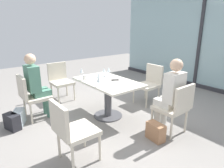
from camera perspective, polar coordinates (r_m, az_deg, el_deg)
ground_plane at (r=4.06m, az=-1.12°, el=-9.07°), size 12.00×12.00×0.00m
window_wall_backdrop at (r=6.15m, az=23.69°, el=10.32°), size 5.59×0.10×2.70m
dining_table_main at (r=3.85m, az=-1.17°, el=-1.83°), size 1.32×0.81×0.73m
chair_front_left at (r=4.05m, az=-21.92°, el=-2.80°), size 0.46×0.50×0.87m
chair_far_right at (r=3.42m, az=17.54°, el=-5.95°), size 0.50×0.46×0.87m
chair_side_end at (r=4.94m, az=-14.53°, el=1.39°), size 0.50×0.46×0.87m
chair_near_window at (r=4.65m, az=10.65°, el=0.65°), size 0.46×0.51×0.87m
chair_front_right at (r=2.67m, az=-11.52°, el=-12.29°), size 0.46×0.50×0.87m
person_front_left at (r=4.02m, az=-20.76°, el=0.23°), size 0.34×0.39×1.26m
person_far_right at (r=3.41m, az=16.34°, el=-2.27°), size 0.39×0.34×1.26m
wine_glass_0 at (r=4.11m, az=-0.93°, el=4.06°), size 0.07×0.07×0.18m
wine_glass_1 at (r=3.43m, az=-3.82°, el=1.36°), size 0.07×0.07×0.18m
wine_glass_2 at (r=4.08m, az=-8.67°, el=3.79°), size 0.07×0.07×0.18m
wine_glass_3 at (r=3.66m, az=-3.82°, el=2.40°), size 0.07×0.07×0.18m
wine_glass_4 at (r=4.07m, az=-2.29°, el=3.92°), size 0.07×0.07×0.18m
coffee_cup at (r=3.91m, az=-7.72°, el=1.90°), size 0.08×0.08×0.09m
cell_phone_on_table at (r=3.84m, az=0.86°, el=1.15°), size 0.13×0.16×0.01m
handbag_0 at (r=4.05m, az=-24.94°, el=-8.61°), size 0.34×0.28×0.28m
handbag_1 at (r=3.32m, az=12.28°, el=-13.10°), size 0.31×0.19×0.28m
handbag_2 at (r=3.93m, az=-26.51°, el=-9.62°), size 0.33×0.24×0.28m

